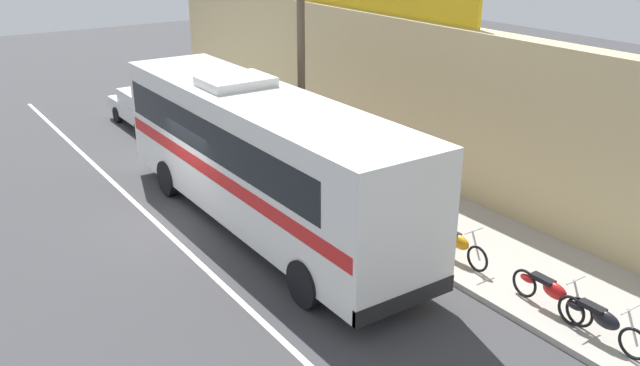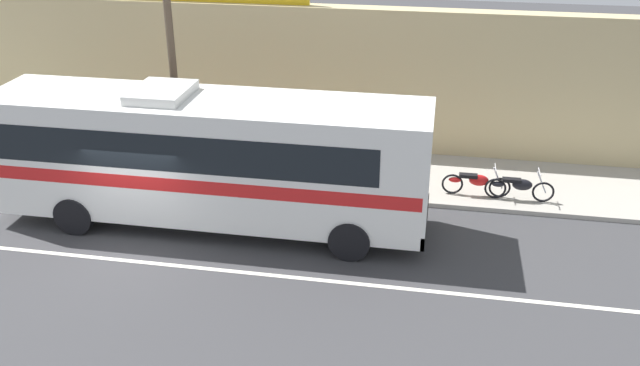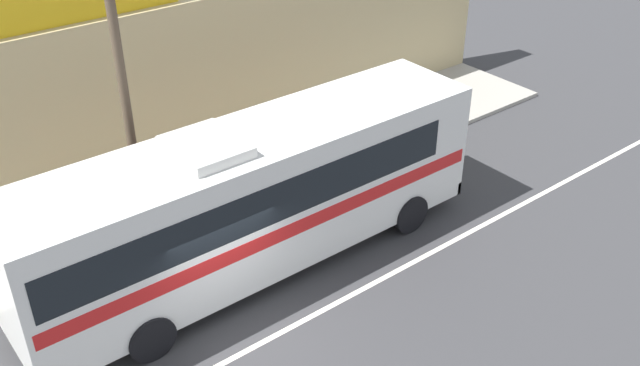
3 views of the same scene
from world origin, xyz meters
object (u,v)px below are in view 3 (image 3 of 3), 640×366
object	(u,v)px
motorcycle_blue	(424,115)
motorcycle_black	(330,149)
motorcycle_orange	(395,124)
intercity_bus	(252,195)
utility_pole	(123,84)

from	to	relation	value
motorcycle_blue	motorcycle_black	bearing A→B (deg)	178.93
motorcycle_black	motorcycle_orange	bearing A→B (deg)	0.23
intercity_bus	utility_pole	xyz separation A→B (m)	(-1.69, 2.41, 2.34)
intercity_bus	motorcycle_black	xyz separation A→B (m)	(4.47, 2.69, -1.50)
motorcycle_blue	utility_pole	bearing A→B (deg)	-178.81
motorcycle_black	motorcycle_orange	xyz separation A→B (m)	(2.62, 0.01, 0.00)
motorcycle_blue	motorcycle_orange	world-z (taller)	same
intercity_bus	utility_pole	size ratio (longest dim) A/B	1.39
utility_pole	intercity_bus	bearing A→B (deg)	-54.91
intercity_bus	motorcycle_blue	distance (m)	8.83
utility_pole	motorcycle_blue	size ratio (longest dim) A/B	4.25
motorcycle_orange	intercity_bus	bearing A→B (deg)	-159.19
utility_pole	motorcycle_orange	bearing A→B (deg)	1.89
intercity_bus	motorcycle_orange	size ratio (longest dim) A/B	5.84
motorcycle_orange	motorcycle_black	bearing A→B (deg)	-179.77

